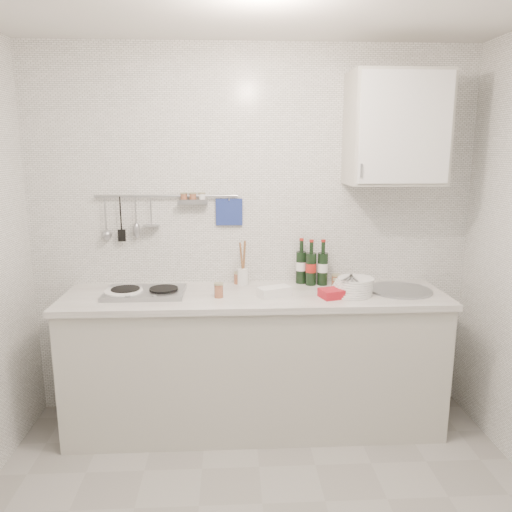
{
  "coord_description": "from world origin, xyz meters",
  "views": [
    {
      "loc": [
        -0.15,
        -1.97,
        1.82
      ],
      "look_at": [
        -0.0,
        0.9,
        1.21
      ],
      "focal_mm": 35.0,
      "sensor_mm": 36.0,
      "label": 1
    }
  ],
  "objects": [
    {
      "name": "wall_rail",
      "position": [
        -0.6,
        1.37,
        1.43
      ],
      "size": [
        0.98,
        0.09,
        0.34
      ],
      "color": "#93969B",
      "rests_on": "back_wall"
    },
    {
      "name": "wall_cabinet",
      "position": [
        0.9,
        1.22,
        1.95
      ],
      "size": [
        0.6,
        0.38,
        0.7
      ],
      "color": "#B1AFA4",
      "rests_on": "back_wall"
    },
    {
      "name": "utensil_crock",
      "position": [
        -0.07,
        1.32,
        0.99
      ],
      "size": [
        0.07,
        0.07,
        0.31
      ],
      "rotation": [
        0.0,
        0.0,
        0.29
      ],
      "color": "white",
      "rests_on": "counter"
    },
    {
      "name": "jar_b",
      "position": [
        0.56,
        1.26,
        0.96
      ],
      "size": [
        0.06,
        0.06,
        0.08
      ],
      "rotation": [
        0.0,
        0.0,
        0.17
      ],
      "color": "#91553A",
      "rests_on": "counter"
    },
    {
      "name": "jar_c",
      "position": [
        0.55,
        1.18,
        0.95
      ],
      "size": [
        0.06,
        0.06,
        0.07
      ],
      "rotation": [
        0.0,
        0.0,
        -0.05
      ],
      "color": "#91553A",
      "rests_on": "counter"
    },
    {
      "name": "jar_a",
      "position": [
        -0.11,
        1.34,
        0.96
      ],
      "size": [
        0.06,
        0.06,
        0.08
      ],
      "rotation": [
        0.0,
        0.0,
        -0.11
      ],
      "color": "#91553A",
      "rests_on": "counter"
    },
    {
      "name": "wine_bottles",
      "position": [
        0.4,
        1.3,
        1.07
      ],
      "size": [
        0.21,
        0.13,
        0.31
      ],
      "rotation": [
        0.0,
        0.0,
        -0.36
      ],
      "color": "black",
      "rests_on": "counter"
    },
    {
      "name": "plate_stack_hob",
      "position": [
        -0.83,
        1.07,
        0.94
      ],
      "size": [
        0.26,
        0.25,
        0.04
      ],
      "rotation": [
        0.0,
        0.0,
        -0.43
      ],
      "color": "#4E64B0",
      "rests_on": "counter"
    },
    {
      "name": "back_wall",
      "position": [
        0.0,
        1.4,
        1.25
      ],
      "size": [
        3.0,
        0.02,
        2.5
      ],
      "primitive_type": "cube",
      "color": "silver",
      "rests_on": "floor"
    },
    {
      "name": "jar_d",
      "position": [
        -0.23,
        1.02,
        0.97
      ],
      "size": [
        0.06,
        0.06,
        0.09
      ],
      "rotation": [
        0.0,
        0.0,
        -0.2
      ],
      "color": "#91553A",
      "rests_on": "counter"
    },
    {
      "name": "plate_stack_sink",
      "position": [
        0.62,
        1.05,
        0.97
      ],
      "size": [
        0.29,
        0.28,
        0.11
      ],
      "rotation": [
        0.0,
        0.0,
        -0.31
      ],
      "color": "white",
      "rests_on": "counter"
    },
    {
      "name": "butter_dish",
      "position": [
        0.12,
        1.03,
        0.95
      ],
      "size": [
        0.23,
        0.17,
        0.06
      ],
      "primitive_type": "cube",
      "rotation": [
        0.0,
        0.0,
        0.41
      ],
      "color": "white",
      "rests_on": "counter"
    },
    {
      "name": "counter",
      "position": [
        0.01,
        1.1,
        0.43
      ],
      "size": [
        2.44,
        0.64,
        0.96
      ],
      "color": "#B1AFA4",
      "rests_on": "floor"
    },
    {
      "name": "strawberry_punnet",
      "position": [
        0.47,
        0.98,
        0.95
      ],
      "size": [
        0.16,
        0.16,
        0.05
      ],
      "primitive_type": "cube",
      "rotation": [
        0.0,
        0.0,
        0.28
      ],
      "color": "red",
      "rests_on": "counter"
    }
  ]
}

